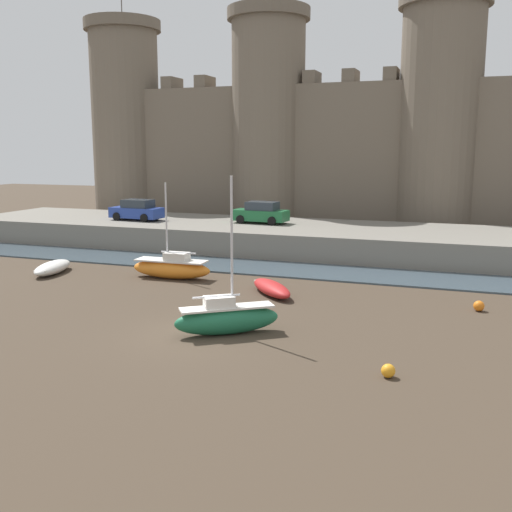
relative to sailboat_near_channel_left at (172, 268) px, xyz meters
name	(u,v)px	position (x,y,z in m)	size (l,w,h in m)	color
ground_plane	(193,334)	(5.71, -9.11, -0.63)	(160.00, 160.00, 0.00)	#423528
water_channel	(289,269)	(5.71, 4.47, -0.58)	(80.00, 4.50, 0.10)	#3D4C56
quay_road	(318,239)	(5.71, 11.72, 0.27)	(56.30, 10.00, 1.80)	slate
castle	(349,132)	(5.71, 22.29, 8.10)	(51.59, 7.29, 22.38)	#706354
sailboat_near_channel_left	(172,268)	(0.00, 0.00, 0.00)	(4.80, 1.55, 5.48)	orange
rowboat_foreground_left	(52,267)	(-7.32, -1.22, -0.25)	(2.10, 3.98, 0.72)	silver
sailboat_midflat_left	(227,318)	(6.98, -8.60, 0.05)	(4.04, 3.36, 6.34)	#1E6B47
rowboat_foreground_centre	(272,288)	(6.62, -1.77, -0.27)	(3.42, 3.66, 0.69)	red
mooring_buoy_near_channel	(479,306)	(16.57, -1.53, -0.38)	(0.49, 0.49, 0.49)	orange
mooring_buoy_near_shore	(388,371)	(13.72, -11.11, -0.40)	(0.46, 0.46, 0.46)	orange
car_quay_centre_west	(261,213)	(1.15, 12.22, 1.95)	(4.20, 2.08, 1.62)	#1E6638
car_quay_east	(137,210)	(-8.62, 10.74, 1.95)	(4.20, 2.08, 1.62)	#263F99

